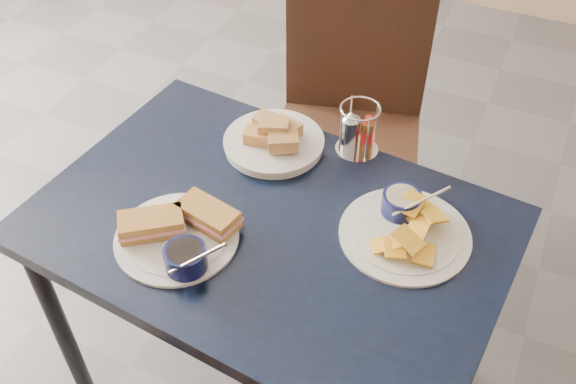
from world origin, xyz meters
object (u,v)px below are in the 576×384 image
at_px(sandwich_plate, 180,233).
at_px(condiment_caddy, 357,132).
at_px(chair_far, 357,110).
at_px(bread_basket, 274,139).
at_px(dining_table, 269,244).
at_px(plantain_plate, 405,224).

height_order(sandwich_plate, condiment_caddy, condiment_caddy).
distance_m(chair_far, bread_basket, 0.54).
relative_size(dining_table, condiment_caddy, 8.29).
relative_size(sandwich_plate, plantain_plate, 1.03).
height_order(chair_far, plantain_plate, chair_far).
bearing_deg(sandwich_plate, bread_basket, 82.22).
height_order(dining_table, bread_basket, bread_basket).
bearing_deg(plantain_plate, condiment_caddy, 131.82).
xyz_separation_m(sandwich_plate, plantain_plate, (0.44, 0.23, -0.01)).
xyz_separation_m(dining_table, bread_basket, (-0.10, 0.24, 0.10)).
distance_m(sandwich_plate, plantain_plate, 0.50).
distance_m(plantain_plate, condiment_caddy, 0.30).
distance_m(dining_table, sandwich_plate, 0.23).
bearing_deg(chair_far, sandwich_plate, -97.88).
bearing_deg(condiment_caddy, dining_table, -106.02).
relative_size(chair_far, plantain_plate, 3.31).
height_order(chair_far, sandwich_plate, chair_far).
height_order(chair_far, bread_basket, chair_far).
bearing_deg(condiment_caddy, chair_far, 106.97).
xyz_separation_m(bread_basket, condiment_caddy, (0.19, 0.08, 0.03)).
height_order(dining_table, chair_far, chair_far).
bearing_deg(dining_table, sandwich_plate, -139.34).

